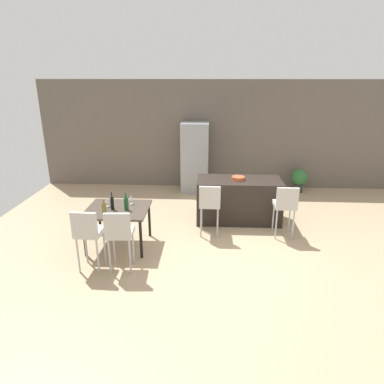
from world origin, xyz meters
The scene contains 16 objects.
ground_plane centered at (0.00, 0.00, 0.00)m, with size 10.00×10.00×0.00m, color tan.
back_wall centered at (0.00, 3.19, 1.45)m, with size 10.00×0.12×2.90m, color #665B51.
kitchen_island centered at (0.28, 0.80, 0.46)m, with size 1.77×0.82×0.92m, color black.
bar_chair_left centered at (-0.34, 0.01, 0.70)m, with size 0.40×0.40×1.05m.
bar_chair_middle centered at (1.09, 0.01, 0.70)m, with size 0.40×0.40×1.05m.
dining_table centered at (-2.00, -0.50, 0.67)m, with size 1.10×0.96×0.74m.
dining_chair_near centered at (-2.25, -1.34, 0.70)m, with size 0.41×0.41×1.05m.
dining_chair_far centered at (-1.75, -1.34, 0.70)m, with size 0.42×0.42×1.05m.
wine_bottle_left centered at (-2.07, -0.55, 0.86)m, with size 0.06×0.06×0.32m.
wine_bottle_far centered at (-2.11, -0.88, 0.87)m, with size 0.07×0.07×0.31m.
wine_bottle_middle centered at (-1.81, -0.55, 0.86)m, with size 0.08×0.08×0.32m.
wine_glass_right centered at (-2.20, -0.41, 0.86)m, with size 0.07×0.07×0.17m.
wine_glass_near centered at (-1.79, -0.27, 0.86)m, with size 0.07×0.07×0.17m.
refrigerator centered at (-0.75, 2.75, 0.92)m, with size 0.72×0.68×1.84m, color #939699.
fruit_bowl centered at (0.25, 0.79, 0.96)m, with size 0.27×0.27×0.07m, color #C6512D.
potted_plant centered at (2.04, 2.74, 0.38)m, with size 0.44×0.44×0.63m.
Camera 1 is at (-0.36, -6.03, 3.01)m, focal length 31.59 mm.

